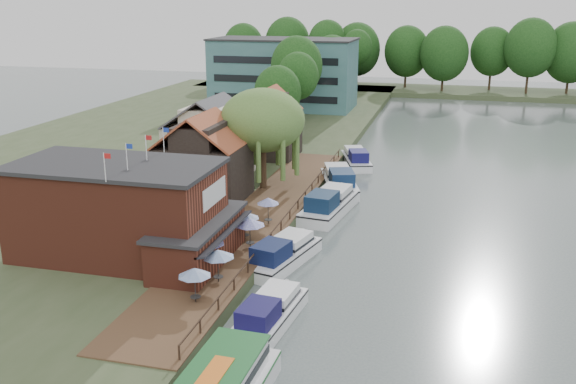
% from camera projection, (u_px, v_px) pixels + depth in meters
% --- Properties ---
extents(ground, '(260.00, 260.00, 0.00)m').
position_uv_depth(ground, '(326.00, 283.00, 46.88)').
color(ground, '#4A5655').
rests_on(ground, ground).
extents(land_bank, '(50.00, 140.00, 1.00)m').
position_uv_depth(land_bank, '(159.00, 149.00, 86.43)').
color(land_bank, '#384728').
rests_on(land_bank, ground).
extents(quay_deck, '(6.00, 50.00, 0.10)m').
position_uv_depth(quay_deck, '(261.00, 217.00, 57.78)').
color(quay_deck, '#47301E').
rests_on(quay_deck, land_bank).
extents(quay_rail, '(0.20, 49.00, 1.00)m').
position_uv_depth(quay_rail, '(291.00, 213.00, 57.46)').
color(quay_rail, black).
rests_on(quay_rail, land_bank).
extents(pub, '(20.00, 11.00, 7.30)m').
position_uv_depth(pub, '(141.00, 212.00, 48.01)').
color(pub, maroon).
rests_on(pub, land_bank).
extents(hotel_block, '(25.40, 12.40, 12.30)m').
position_uv_depth(hotel_block, '(284.00, 73.00, 114.98)').
color(hotel_block, '#38666B').
rests_on(hotel_block, land_bank).
extents(cottage_a, '(8.60, 7.60, 8.50)m').
position_uv_depth(cottage_a, '(203.00, 157.00, 61.97)').
color(cottage_a, black).
rests_on(cottage_a, land_bank).
extents(cottage_b, '(9.60, 8.60, 8.50)m').
position_uv_depth(cottage_b, '(212.00, 135.00, 71.96)').
color(cottage_b, beige).
rests_on(cottage_b, land_bank).
extents(cottage_c, '(7.60, 7.60, 8.50)m').
position_uv_depth(cottage_c, '(269.00, 123.00, 79.32)').
color(cottage_c, black).
rests_on(cottage_c, land_bank).
extents(willow, '(8.60, 8.60, 10.43)m').
position_uv_depth(willow, '(263.00, 139.00, 65.23)').
color(willow, '#476B2D').
rests_on(willow, land_bank).
extents(umbrella_0, '(2.17, 2.17, 2.38)m').
position_uv_depth(umbrella_0, '(195.00, 285.00, 41.20)').
color(umbrella_0, navy).
rests_on(umbrella_0, quay_deck).
extents(umbrella_1, '(2.35, 2.35, 2.38)m').
position_uv_depth(umbrella_1, '(218.00, 266.00, 44.18)').
color(umbrella_1, '#1B4894').
rests_on(umbrella_1, quay_deck).
extents(umbrella_2, '(2.03, 2.03, 2.38)m').
position_uv_depth(umbrella_2, '(211.00, 252.00, 46.50)').
color(umbrella_2, '#221B99').
rests_on(umbrella_2, quay_deck).
extents(umbrella_3, '(2.40, 2.40, 2.38)m').
position_uv_depth(umbrella_3, '(250.00, 233.00, 50.39)').
color(umbrella_3, '#1A1A92').
rests_on(umbrella_3, quay_deck).
extents(umbrella_4, '(2.39, 2.39, 2.38)m').
position_uv_depth(umbrella_4, '(245.00, 225.00, 52.04)').
color(umbrella_4, navy).
rests_on(umbrella_4, quay_deck).
extents(umbrella_5, '(1.96, 1.96, 2.38)m').
position_uv_depth(umbrella_5, '(268.00, 211.00, 55.66)').
color(umbrella_5, navy).
rests_on(umbrella_5, quay_deck).
extents(cruiser_0, '(3.88, 9.52, 2.22)m').
position_uv_depth(cruiser_0, '(269.00, 309.00, 40.53)').
color(cruiser_0, white).
rests_on(cruiser_0, ground).
extents(cruiser_1, '(5.36, 10.25, 2.37)m').
position_uv_depth(cruiser_1, '(283.00, 250.00, 49.82)').
color(cruiser_1, white).
rests_on(cruiser_1, ground).
extents(cruiser_2, '(4.91, 11.21, 2.67)m').
position_uv_depth(cruiser_2, '(329.00, 201.00, 61.46)').
color(cruiser_2, white).
rests_on(cruiser_2, ground).
extents(cruiser_3, '(6.60, 11.28, 2.64)m').
position_uv_depth(cruiser_3, '(339.00, 178.00, 69.53)').
color(cruiser_3, white).
rests_on(cruiser_3, ground).
extents(cruiser_4, '(5.88, 10.00, 2.29)m').
position_uv_depth(cruiser_4, '(356.00, 156.00, 79.66)').
color(cruiser_4, white).
rests_on(cruiser_4, ground).
extents(swan, '(0.44, 0.44, 0.44)m').
position_uv_depth(swan, '(268.00, 348.00, 37.71)').
color(swan, white).
rests_on(swan, ground).
extents(bank_tree_0, '(6.49, 6.49, 10.31)m').
position_uv_depth(bank_tree_0, '(278.00, 103.00, 88.50)').
color(bank_tree_0, '#143811').
rests_on(bank_tree_0, land_bank).
extents(bank_tree_1, '(6.02, 6.02, 11.67)m').
position_uv_depth(bank_tree_1, '(298.00, 92.00, 93.69)').
color(bank_tree_1, '#143811').
rests_on(bank_tree_1, land_bank).
extents(bank_tree_2, '(8.23, 8.23, 13.43)m').
position_uv_depth(bank_tree_2, '(297.00, 78.00, 102.56)').
color(bank_tree_2, '#143811').
rests_on(bank_tree_2, land_bank).
extents(bank_tree_3, '(8.06, 8.06, 12.65)m').
position_uv_depth(bank_tree_3, '(332.00, 70.00, 119.10)').
color(bank_tree_3, '#143811').
rests_on(bank_tree_3, land_bank).
extents(bank_tree_4, '(8.36, 8.36, 11.29)m').
position_uv_depth(bank_tree_4, '(331.00, 67.00, 129.53)').
color(bank_tree_4, '#143811').
rests_on(bank_tree_4, land_bank).
extents(bank_tree_5, '(6.28, 6.28, 12.92)m').
position_uv_depth(bank_tree_5, '(357.00, 61.00, 135.02)').
color(bank_tree_5, '#143811').
rests_on(bank_tree_5, land_bank).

